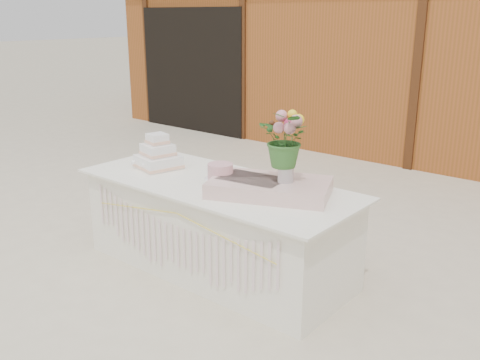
{
  "coord_description": "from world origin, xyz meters",
  "views": [
    {
      "loc": [
        2.79,
        -3.07,
        2.08
      ],
      "look_at": [
        0.0,
        0.3,
        0.72
      ],
      "focal_mm": 40.0,
      "sensor_mm": 36.0,
      "label": 1
    }
  ],
  "objects": [
    {
      "name": "barn",
      "position": [
        -0.01,
        5.99,
        1.68
      ],
      "size": [
        12.6,
        4.6,
        3.3
      ],
      "color": "brown",
      "rests_on": "ground"
    },
    {
      "name": "cake_table",
      "position": [
        0.0,
        -0.0,
        0.39
      ],
      "size": [
        2.4,
        1.0,
        0.77
      ],
      "color": "white",
      "rests_on": "ground"
    },
    {
      "name": "pink_cake_stand",
      "position": [
        0.09,
        -0.05,
        0.87
      ],
      "size": [
        0.26,
        0.26,
        0.18
      ],
      "color": "white",
      "rests_on": "cake_table"
    },
    {
      "name": "wedding_cake",
      "position": [
        -0.69,
        -0.01,
        0.88
      ],
      "size": [
        0.42,
        0.42,
        0.31
      ],
      "rotation": [
        0.0,
        0.0,
        -0.24
      ],
      "color": "white",
      "rests_on": "cake_table"
    },
    {
      "name": "ground",
      "position": [
        0.0,
        0.0,
        0.0
      ],
      "size": [
        80.0,
        80.0,
        0.0
      ],
      "primitive_type": "plane",
      "color": "beige",
      "rests_on": "ground"
    },
    {
      "name": "satin_runner",
      "position": [
        0.51,
        0.04,
        0.83
      ],
      "size": [
        1.03,
        0.83,
        0.11
      ],
      "primitive_type": "cube",
      "rotation": [
        0.0,
        0.0,
        0.4
      ],
      "color": "beige",
      "rests_on": "cake_table"
    },
    {
      "name": "bouquet",
      "position": [
        0.62,
        0.08,
        1.26
      ],
      "size": [
        0.42,
        0.38,
        0.43
      ],
      "primitive_type": "imported",
      "rotation": [
        0.0,
        0.0,
        0.13
      ],
      "color": "#306528",
      "rests_on": "flower_vase"
    },
    {
      "name": "loose_flowers",
      "position": [
        -0.96,
        0.08,
        0.78
      ],
      "size": [
        0.21,
        0.35,
        0.02
      ],
      "primitive_type": null,
      "rotation": [
        0.0,
        0.0,
        0.23
      ],
      "color": "pink",
      "rests_on": "cake_table"
    },
    {
      "name": "flower_vase",
      "position": [
        0.62,
        0.08,
        0.96
      ],
      "size": [
        0.12,
        0.12,
        0.16
      ],
      "primitive_type": "cylinder",
      "color": "#BCBCC1",
      "rests_on": "satin_runner"
    }
  ]
}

